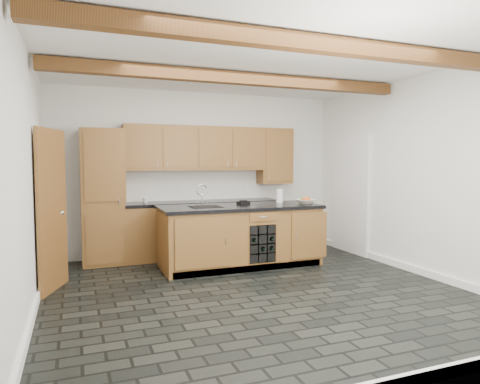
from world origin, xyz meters
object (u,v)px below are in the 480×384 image
object	(u,v)px
island	(241,236)
paper_towel	(280,196)
fruit_bowl	(306,201)
kitchen_scale	(243,202)

from	to	relation	value
island	paper_towel	world-z (taller)	paper_towel
fruit_bowl	paper_towel	world-z (taller)	paper_towel
island	fruit_bowl	xyz separation A→B (m)	(1.07, -0.10, 0.50)
island	paper_towel	xyz separation A→B (m)	(0.76, 0.20, 0.58)
kitchen_scale	fruit_bowl	world-z (taller)	fruit_bowl
island	kitchen_scale	distance (m)	0.54
fruit_bowl	kitchen_scale	bearing A→B (deg)	163.08
paper_towel	fruit_bowl	bearing A→B (deg)	-44.49
island	fruit_bowl	distance (m)	1.19
island	paper_towel	distance (m)	0.98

